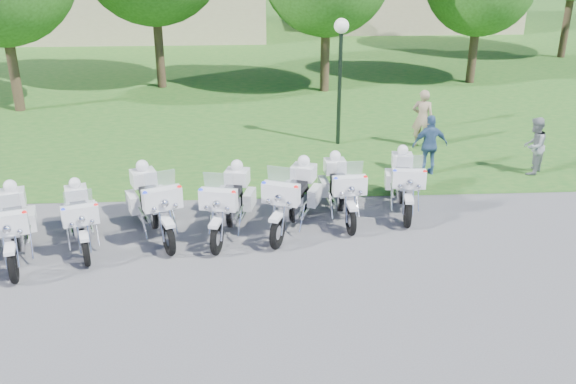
{
  "coord_description": "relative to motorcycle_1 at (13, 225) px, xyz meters",
  "views": [
    {
      "loc": [
        0.27,
        -11.73,
        6.53
      ],
      "look_at": [
        0.97,
        1.2,
        0.95
      ],
      "focal_mm": 40.0,
      "sensor_mm": 36.0,
      "label": 1
    }
  ],
  "objects": [
    {
      "name": "motorcycle_5",
      "position": [
        5.81,
        1.1,
        0.02
      ],
      "size": [
        1.45,
        2.49,
        1.76
      ],
      "rotation": [
        0.0,
        0.0,
        2.77
      ],
      "color": "black",
      "rests_on": "ground"
    },
    {
      "name": "bystander_b",
      "position": [
        12.55,
        4.04,
        0.07
      ],
      "size": [
        0.96,
        0.98,
        1.59
      ],
      "primitive_type": "imported",
      "rotation": [
        0.0,
        0.0,
        -2.27
      ],
      "color": "gray",
      "rests_on": "ground"
    },
    {
      "name": "motorcycle_3",
      "position": [
        2.73,
        0.94,
        0.02
      ],
      "size": [
        1.5,
        2.5,
        1.78
      ],
      "rotation": [
        0.0,
        0.0,
        3.53
      ],
      "color": "black",
      "rests_on": "ground"
    },
    {
      "name": "bystander_a",
      "position": [
        10.08,
        6.44,
        0.17
      ],
      "size": [
        0.75,
        0.62,
        1.78
      ],
      "primitive_type": "imported",
      "rotation": [
        0.0,
        0.0,
        2.79
      ],
      "color": "#A0856C",
      "rests_on": "ground"
    },
    {
      "name": "grass_lawn",
      "position": [
        4.72,
        26.69,
        -0.72
      ],
      "size": [
        100.0,
        48.0,
        0.01
      ],
      "primitive_type": "cube",
      "color": "#225F1E",
      "rests_on": "ground"
    },
    {
      "name": "motorcycle_7",
      "position": [
        8.53,
        1.95,
        -0.03
      ],
      "size": [
        0.99,
        2.46,
        1.65
      ],
      "rotation": [
        0.0,
        0.0,
        3.02
      ],
      "color": "black",
      "rests_on": "ground"
    },
    {
      "name": "bystander_c",
      "position": [
        9.72,
        4.16,
        0.11
      ],
      "size": [
        0.99,
        0.46,
        1.66
      ],
      "primitive_type": "imported",
      "rotation": [
        0.0,
        0.0,
        3.2
      ],
      "color": "#365783",
      "rests_on": "ground"
    },
    {
      "name": "motorcycle_2",
      "position": [
        1.24,
        0.48,
        -0.07
      ],
      "size": [
        1.2,
        2.25,
        1.56
      ],
      "rotation": [
        0.0,
        0.0,
        3.45
      ],
      "color": "black",
      "rests_on": "ground"
    },
    {
      "name": "ground",
      "position": [
        4.72,
        -0.31,
        -0.72
      ],
      "size": [
        100.0,
        100.0,
        0.0
      ],
      "primitive_type": "plane",
      "color": "#59585E",
      "rests_on": "ground"
    },
    {
      "name": "lamp_post",
      "position": [
        7.56,
        6.81,
        2.19
      ],
      "size": [
        0.44,
        0.44,
        3.83
      ],
      "color": "black",
      "rests_on": "ground"
    },
    {
      "name": "motorcycle_6",
      "position": [
        6.98,
        1.65,
        -0.03
      ],
      "size": [
        0.92,
        2.45,
        1.64
      ],
      "rotation": [
        0.0,
        0.0,
        3.23
      ],
      "color": "black",
      "rests_on": "ground"
    },
    {
      "name": "motorcycle_1",
      "position": [
        0.0,
        0.0,
        0.0
      ],
      "size": [
        1.28,
        2.5,
        1.72
      ],
      "rotation": [
        0.0,
        0.0,
        3.42
      ],
      "color": "black",
      "rests_on": "ground"
    },
    {
      "name": "motorcycle_4",
      "position": [
        4.38,
        0.94,
        0.0
      ],
      "size": [
        1.19,
        2.53,
        1.72
      ],
      "rotation": [
        0.0,
        0.0,
        2.92
      ],
      "color": "black",
      "rests_on": "ground"
    }
  ]
}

